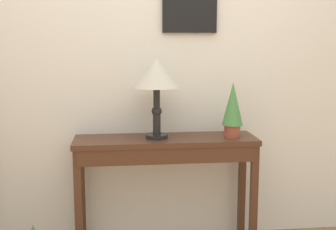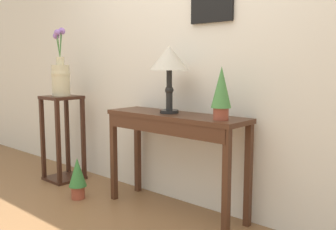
# 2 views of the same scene
# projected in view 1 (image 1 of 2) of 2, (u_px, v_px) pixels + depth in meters

# --- Properties ---
(back_wall_with_art) EXTENTS (9.00, 0.13, 2.80)m
(back_wall_with_art) POSITION_uv_depth(u_px,v_px,m) (160.00, 43.00, 3.07)
(back_wall_with_art) COLOR silver
(back_wall_with_art) RESTS_ON ground
(console_table) EXTENTS (1.20, 0.35, 0.78)m
(console_table) POSITION_uv_depth(u_px,v_px,m) (166.00, 157.00, 2.91)
(console_table) COLOR #472819
(console_table) RESTS_ON ground
(table_lamp) EXTENTS (0.30, 0.30, 0.52)m
(table_lamp) POSITION_uv_depth(u_px,v_px,m) (157.00, 77.00, 2.84)
(table_lamp) COLOR black
(table_lamp) RESTS_ON console_table
(potted_plant_on_console) EXTENTS (0.14, 0.14, 0.36)m
(potted_plant_on_console) POSITION_uv_depth(u_px,v_px,m) (233.00, 108.00, 2.90)
(potted_plant_on_console) COLOR #9E4733
(potted_plant_on_console) RESTS_ON console_table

